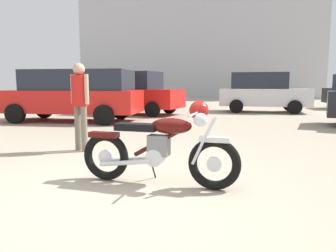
{
  "coord_description": "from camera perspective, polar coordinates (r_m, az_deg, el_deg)",
  "views": [
    {
      "loc": [
        1.38,
        -3.38,
        1.27
      ],
      "look_at": [
        0.25,
        0.7,
        0.72
      ],
      "focal_mm": 34.09,
      "sensor_mm": 36.0,
      "label": 1
    }
  ],
  "objects": [
    {
      "name": "red_hatchback_near",
      "position": [
        17.4,
        -9.15,
        6.0
      ],
      "size": [
        4.37,
        2.28,
        1.67
      ],
      "rotation": [
        0.0,
        0.0,
        3.03
      ],
      "color": "black",
      "rests_on": "ground_plane"
    },
    {
      "name": "vintage_motorcycle",
      "position": [
        4.02,
        -1.08,
        -3.68
      ],
      "size": [
        2.08,
        0.74,
        1.07
      ],
      "rotation": [
        0.0,
        0.0,
        -0.01
      ],
      "color": "black",
      "rests_on": "ground_plane"
    },
    {
      "name": "dark_sedan_left",
      "position": [
        11.33,
        -16.53,
        5.54
      ],
      "size": [
        4.87,
        2.38,
        1.74
      ],
      "rotation": [
        0.0,
        0.0,
        3.26
      ],
      "color": "black",
      "rests_on": "ground_plane"
    },
    {
      "name": "silver_sedan_mid",
      "position": [
        13.6,
        -6.13,
        5.99
      ],
      "size": [
        4.1,
        2.24,
        1.78
      ],
      "rotation": [
        0.0,
        0.0,
        -0.15
      ],
      "color": "black",
      "rests_on": "ground_plane"
    },
    {
      "name": "industrial_building",
      "position": [
        35.67,
        6.11,
        14.61
      ],
      "size": [
        24.61,
        12.48,
        22.54
      ],
      "rotation": [
        0.0,
        0.0,
        -0.07
      ],
      "color": "#B2B2B7",
      "rests_on": "ground_plane"
    },
    {
      "name": "bystander",
      "position": [
        6.23,
        -15.48,
        4.91
      ],
      "size": [
        0.44,
        0.3,
        1.66
      ],
      "rotation": [
        0.0,
        0.0,
        4.39
      ],
      "color": "#706656",
      "rests_on": "ground_plane"
    },
    {
      "name": "blue_hatchback_right",
      "position": [
        15.1,
        16.54,
        5.87
      ],
      "size": [
        3.94,
        1.91,
        1.78
      ],
      "rotation": [
        0.0,
        0.0,
        0.03
      ],
      "color": "black",
      "rests_on": "ground_plane"
    },
    {
      "name": "ground_plane",
      "position": [
        3.86,
        -6.5,
        -11.77
      ],
      "size": [
        80.0,
        80.0,
        0.0
      ],
      "primitive_type": "plane",
      "color": "tan"
    }
  ]
}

